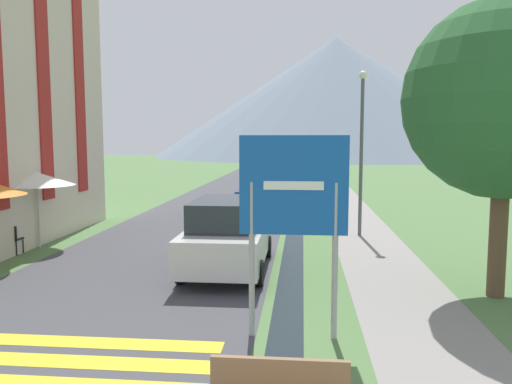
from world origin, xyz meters
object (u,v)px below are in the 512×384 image
Objects in this scene: cafe_chair_far_right at (12,237)px; streetlamp at (362,140)px; parked_car_near at (228,234)px; parked_car_far at (261,193)px; road_sign at (293,205)px; cafe_umbrella_rear_white at (37,179)px; tree_by_path at (505,99)px.

streetlamp reaches higher than cafe_chair_far_right.
parked_car_far is (0.02, 9.79, -0.00)m from parked_car_near.
streetlamp is (2.12, 9.11, 1.05)m from road_sign.
streetlamp reaches higher than parked_car_near.
road_sign is at bearing -103.07° from streetlamp.
cafe_umbrella_rear_white is (0.22, 1.06, 1.59)m from cafe_chair_far_right.
cafe_chair_far_right is at bearing 170.87° from parked_car_near.
parked_car_near is 5.33× the size of cafe_chair_far_right.
parked_car_far is at bearing 117.41° from tree_by_path.
parked_car_near is at bearing -18.69° from cafe_umbrella_rear_white.
road_sign is 9.80m from cafe_chair_far_right.
tree_by_path is (4.22, 2.60, 1.88)m from road_sign.
tree_by_path is at bearing -62.59° from parked_car_far.
streetlamp is (3.81, -4.88, 2.36)m from parked_car_far.
parked_car_near is 1.15× the size of parked_car_far.
road_sign is 0.60× the size of streetlamp.
tree_by_path is (5.91, -11.40, 3.20)m from parked_car_far.
parked_car_far is 0.71× the size of streetlamp.
cafe_umbrella_rear_white is 12.81m from tree_by_path.
road_sign is 5.30m from tree_by_path.
parked_car_near is 0.81× the size of streetlamp.
tree_by_path is (2.10, -6.52, 0.83)m from streetlamp.
streetlamp is (10.22, 3.88, 2.76)m from cafe_chair_far_right.
tree_by_path reaches higher than cafe_chair_far_right.
cafe_umbrella_rear_white reaches higher than parked_car_far.
streetlamp is at bearing 52.02° from parked_car_near.
streetlamp is (3.83, 4.90, 2.36)m from parked_car_near.
road_sign is 14.16m from parked_car_far.
cafe_umbrella_rear_white is (-6.18, -7.70, 1.19)m from parked_car_far.
cafe_umbrella_rear_white is at bearing 161.31° from parked_car_near.
parked_car_near is 0.73× the size of tree_by_path.
parked_car_near is 1.96× the size of cafe_umbrella_rear_white.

